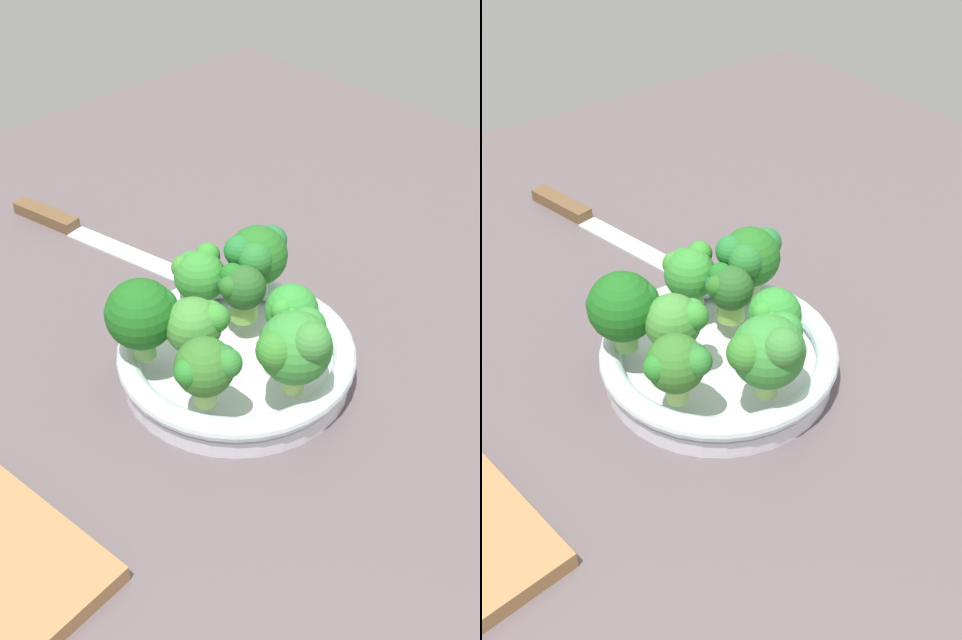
{
  "view_description": "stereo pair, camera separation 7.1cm",
  "coord_description": "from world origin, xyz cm",
  "views": [
    {
      "loc": [
        41.2,
        41.81,
        52.81
      ],
      "look_at": [
        0.72,
        0.48,
        7.09
      ],
      "focal_mm": 44.55,
      "sensor_mm": 36.0,
      "label": 1
    },
    {
      "loc": [
        35.84,
        46.45,
        52.81
      ],
      "look_at": [
        0.72,
        0.48,
        7.09
      ],
      "focal_mm": 44.55,
      "sensor_mm": 36.0,
      "label": 2
    }
  ],
  "objects": [
    {
      "name": "ground_plane",
      "position": [
        0.0,
        0.0,
        -1.25
      ],
      "size": [
        130.0,
        130.0,
        2.5
      ],
      "primitive_type": "cube",
      "color": "#5A4E52"
    },
    {
      "name": "broccoli_floret_3",
      "position": [
        -2.29,
        -2.54,
        7.6
      ],
      "size": [
        4.77,
        4.71,
        5.88
      ],
      "color": "#87BC50",
      "rests_on": "bowl"
    },
    {
      "name": "broccoli_floret_4",
      "position": [
        8.27,
        4.26,
        8.29
      ],
      "size": [
        5.66,
        5.61,
        6.78
      ],
      "color": "#8BC060",
      "rests_on": "bowl"
    },
    {
      "name": "broccoli_floret_2",
      "position": [
        -6.47,
        -4.42,
        8.66
      ],
      "size": [
        7.22,
        6.14,
        7.47
      ],
      "color": "#8FBD6A",
      "rests_on": "bowl"
    },
    {
      "name": "knife",
      "position": [
        -3.2,
        -33.15,
        0.55
      ],
      "size": [
        7.34,
        26.58,
        1.5
      ],
      "color": "silver",
      "rests_on": "ground_plane"
    },
    {
      "name": "bowl",
      "position": [
        0.72,
        0.48,
        2.08
      ],
      "size": [
        23.16,
        23.16,
        4.09
      ],
      "color": "silver",
      "rests_on": "ground_plane"
    },
    {
      "name": "broccoli_floret_7",
      "position": [
        -0.87,
        -7.02,
        7.68
      ],
      "size": [
        5.68,
        5.66,
        6.17
      ],
      "color": "#91C764",
      "rests_on": "bowl"
    },
    {
      "name": "broccoli_floret_1",
      "position": [
        8.11,
        -4.7,
        8.9
      ],
      "size": [
        6.6,
        6.6,
        8.16
      ],
      "color": "#77B45B",
      "rests_on": "bowl"
    },
    {
      "name": "broccoli_floret_5",
      "position": [
        1.62,
        8.22,
        9.12
      ],
      "size": [
        8.06,
        6.81,
        8.26
      ],
      "color": "#A3CC6A",
      "rests_on": "bowl"
    },
    {
      "name": "broccoli_floret_0",
      "position": [
        4.97,
        -0.62,
        8.23
      ],
      "size": [
        5.88,
        5.44,
        6.79
      ],
      "color": "#96D46F",
      "rests_on": "bowl"
    },
    {
      "name": "broccoli_floret_6",
      "position": [
        -3.02,
        3.5,
        7.57
      ],
      "size": [
        5.26,
        5.43,
        6.05
      ],
      "color": "#94CC67",
      "rests_on": "bowl"
    }
  ]
}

